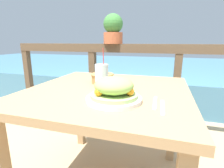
# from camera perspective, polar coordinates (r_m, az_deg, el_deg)

# --- Properties ---
(patio_table) EXTENTS (0.97, 0.98, 0.72)m
(patio_table) POSITION_cam_1_polar(r_m,az_deg,el_deg) (1.12, -1.40, -6.18)
(patio_table) COLOR tan
(patio_table) RESTS_ON ground_plane
(railing_fence) EXTENTS (2.80, 0.08, 0.98)m
(railing_fence) POSITION_cam_1_polar(r_m,az_deg,el_deg) (1.88, 6.58, 4.58)
(railing_fence) COLOR brown
(railing_fence) RESTS_ON ground_plane
(sea_backdrop) EXTENTS (12.00, 4.00, 0.46)m
(sea_backdrop) POSITION_cam_1_polar(r_m,az_deg,el_deg) (4.40, 12.41, 3.42)
(sea_backdrop) COLOR teal
(sea_backdrop) RESTS_ON ground_plane
(salad_plate) EXTENTS (0.28, 0.28, 0.12)m
(salad_plate) POSITION_cam_1_polar(r_m,az_deg,el_deg) (0.86, 0.62, -2.20)
(salad_plate) COLOR silver
(salad_plate) RESTS_ON patio_table
(drink_glass) EXTENTS (0.08, 0.08, 0.25)m
(drink_glass) POSITION_cam_1_polar(r_m,az_deg,el_deg) (1.07, -3.37, 2.41)
(drink_glass) COLOR silver
(drink_glass) RESTS_ON patio_table
(bread_basket) EXTENTS (0.16, 0.16, 0.11)m
(bread_basket) POSITION_cam_1_polar(r_m,az_deg,el_deg) (1.23, -3.17, 2.41)
(bread_basket) COLOR #AD7F47
(bread_basket) RESTS_ON patio_table
(potted_plant) EXTENTS (0.20, 0.20, 0.30)m
(potted_plant) POSITION_cam_1_polar(r_m,az_deg,el_deg) (1.90, 0.37, 17.54)
(potted_plant) COLOR #B75B38
(potted_plant) RESTS_ON railing_fence
(fork) EXTENTS (0.02, 0.18, 0.00)m
(fork) POSITION_cam_1_polar(r_m,az_deg,el_deg) (0.87, 13.88, -5.94)
(fork) COLOR silver
(fork) RESTS_ON patio_table
(knife) EXTENTS (0.02, 0.18, 0.00)m
(knife) POSITION_cam_1_polar(r_m,az_deg,el_deg) (0.82, 16.18, -7.26)
(knife) COLOR silver
(knife) RESTS_ON patio_table
(orange_near_basket) EXTENTS (0.07, 0.07, 0.07)m
(orange_near_basket) POSITION_cam_1_polar(r_m,az_deg,el_deg) (1.10, 3.10, 0.52)
(orange_near_basket) COLOR orange
(orange_near_basket) RESTS_ON patio_table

